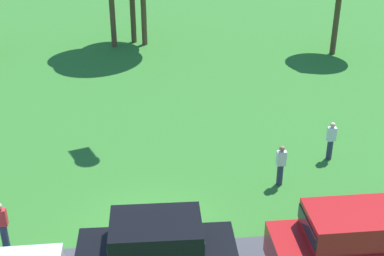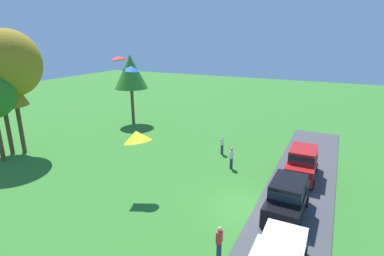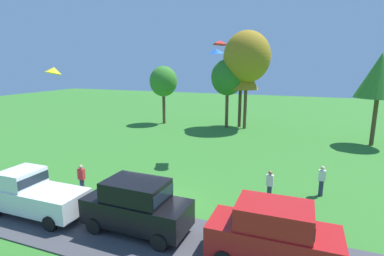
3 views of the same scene
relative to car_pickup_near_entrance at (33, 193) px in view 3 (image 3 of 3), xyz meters
name	(u,v)px [view 3 (image 3 of 3)]	position (x,y,z in m)	size (l,w,h in m)	color
ground_plane	(161,206)	(5.30, 2.95, -1.11)	(120.00, 120.00, 0.00)	#337528
pavement_strip	(131,234)	(5.30, 0.14, -1.08)	(36.00, 4.40, 0.06)	#424247
car_pickup_near_entrance	(33,193)	(0.00, 0.00, 0.00)	(5.00, 2.05, 2.14)	white
car_suv_by_flagpole	(137,204)	(5.41, 0.47, 0.19)	(4.64, 2.13, 2.28)	black
car_suv_far_end	(273,232)	(11.08, 0.34, 0.19)	(4.61, 2.07, 2.28)	red
person_on_lawn	(82,179)	(0.52, 2.71, -0.23)	(0.36, 0.24, 1.71)	#2D334C
person_beside_suv	(270,186)	(10.37, 5.51, -0.23)	(0.36, 0.24, 1.71)	#2D334C
person_watching_sky	(322,181)	(12.94, 7.26, -0.23)	(0.36, 0.24, 1.71)	#2D334C
tree_far_right	(163,82)	(-4.38, 22.93, 4.00)	(3.30, 3.30, 6.96)	brown
tree_left_of_center	(228,78)	(3.41, 23.33, 4.58)	(3.66, 3.66, 7.73)	brown
tree_right_of_center	(241,72)	(4.74, 24.11, 5.21)	(3.94, 3.94, 8.33)	brown
tree_center_back	(247,57)	(5.47, 23.50, 6.79)	(5.08, 5.08, 10.72)	brown
tree_lone_near	(380,76)	(17.57, 20.41, 5.05)	(3.84, 3.84, 8.11)	brown
kite_delta_mid_center	(216,51)	(5.66, 11.14, 6.93)	(1.08, 1.08, 0.31)	blue
kite_diamond_high_right	(220,43)	(5.64, 12.14, 7.57)	(0.95, 0.83, 0.29)	red
kite_delta_over_trees	(54,70)	(-2.72, 4.63, 5.65)	(0.99, 0.99, 0.39)	yellow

